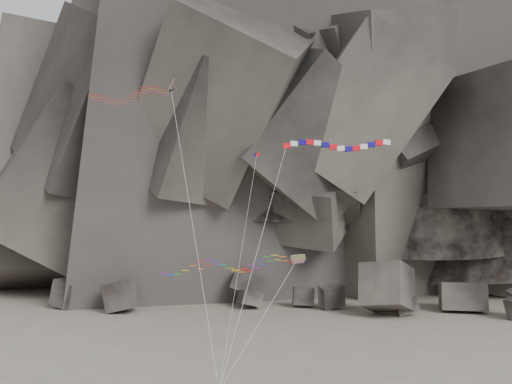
# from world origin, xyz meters

# --- Properties ---
(ground) EXTENTS (260.00, 260.00, 0.00)m
(ground) POSITION_xyz_m (0.00, 0.00, 0.00)
(ground) COLOR gray
(ground) RESTS_ON ground
(headland) EXTENTS (110.00, 70.00, 84.00)m
(headland) POSITION_xyz_m (0.00, 70.00, 42.00)
(headland) COLOR #5B544A
(headland) RESTS_ON ground
(boulder_field) EXTENTS (75.90, 16.68, 9.05)m
(boulder_field) POSITION_xyz_m (10.77, 32.66, 2.33)
(boulder_field) COLOR #47423F
(boulder_field) RESTS_ON ground
(delta_kite) EXTENTS (16.49, 14.20, 28.33)m
(delta_kite) POSITION_xyz_m (-13.55, 1.05, 28.04)
(delta_kite) COLOR red
(delta_kite) RESTS_ON ground
(banner_kite) EXTENTS (15.77, 14.48, 21.68)m
(banner_kite) POSITION_xyz_m (8.54, 1.14, 22.48)
(banner_kite) COLOR red
(banner_kite) RESTS_ON ground
(parafoil_kite) EXTENTS (15.07, 11.52, 10.11)m
(parafoil_kite) POSITION_xyz_m (-2.69, -1.27, 10.42)
(parafoil_kite) COLOR #D2F50D
(parafoil_kite) RESTS_ON ground
(pennant_kite) EXTENTS (2.07, 15.79, 20.55)m
(pennant_kite) POSITION_xyz_m (-0.21, -0.06, 17.44)
(pennant_kite) COLOR red
(pennant_kite) RESTS_ON ground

